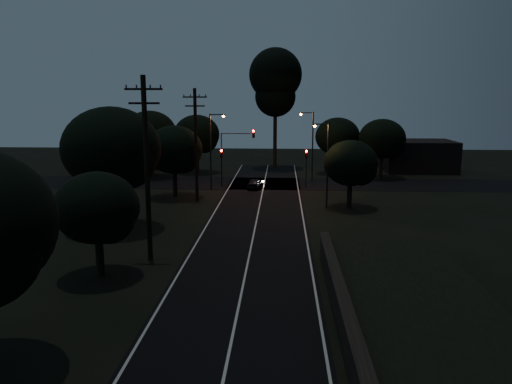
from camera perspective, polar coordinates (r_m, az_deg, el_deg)
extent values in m
cube|color=black|center=(37.18, -0.16, -4.36)|extent=(8.00, 70.00, 0.02)
cube|color=black|center=(56.69, 0.95, 0.99)|extent=(60.00, 8.00, 0.02)
cube|color=beige|center=(37.17, -0.16, -4.34)|extent=(0.12, 70.00, 0.01)
cube|color=beige|center=(37.56, -5.90, -4.23)|extent=(0.12, 70.00, 0.01)
cube|color=beige|center=(37.16, 5.64, -4.39)|extent=(0.12, 70.00, 0.01)
cube|color=black|center=(19.28, 10.95, -17.37)|extent=(0.40, 26.00, 1.50)
cube|color=black|center=(18.91, 11.04, -15.23)|extent=(0.55, 26.00, 0.10)
cube|color=black|center=(20.09, 21.04, -17.18)|extent=(6.50, 26.00, 1.20)
cylinder|color=black|center=(30.20, -12.37, 2.46)|extent=(0.30, 0.30, 11.00)
cube|color=black|center=(29.89, -12.74, 11.40)|extent=(2.20, 0.12, 0.12)
cube|color=black|center=(29.89, -12.68, 9.87)|extent=(1.80, 0.12, 0.12)
cylinder|color=black|center=(46.71, -6.88, 5.26)|extent=(0.30, 0.30, 10.50)
cube|color=black|center=(46.49, -7.01, 10.72)|extent=(2.20, 0.12, 0.12)
cube|color=black|center=(46.50, -6.99, 9.74)|extent=(1.80, 0.12, 0.12)
cylinder|color=black|center=(29.01, -17.41, -7.11)|extent=(0.44, 0.44, 2.16)
ellipsoid|color=black|center=(28.29, -17.74, -1.70)|extent=(4.59, 4.59, 3.90)
sphere|color=black|center=(27.70, -16.46, -2.87)|extent=(2.75, 2.75, 2.75)
cylinder|color=black|center=(38.78, -15.85, -1.62)|extent=(0.44, 0.44, 3.33)
ellipsoid|color=black|center=(38.10, -16.20, 4.80)|extent=(7.19, 7.19, 6.11)
sphere|color=black|center=(37.11, -14.66, 3.60)|extent=(4.31, 4.31, 4.31)
cylinder|color=black|center=(49.67, -9.23, 0.93)|extent=(0.44, 0.44, 2.59)
ellipsoid|color=black|center=(49.21, -9.35, 4.80)|extent=(5.54, 5.54, 4.71)
sphere|color=black|center=(48.53, -8.35, 4.09)|extent=(3.32, 3.32, 3.32)
cylinder|color=black|center=(65.29, -6.72, 3.44)|extent=(0.44, 0.44, 2.74)
ellipsoid|color=black|center=(64.92, -6.79, 6.57)|extent=(5.87, 5.87, 4.99)
sphere|color=black|center=(64.22, -5.96, 6.01)|extent=(3.52, 3.52, 3.52)
cylinder|color=black|center=(62.46, -11.87, 3.07)|extent=(0.44, 0.44, 3.01)
ellipsoid|color=black|center=(62.06, -12.01, 6.61)|extent=(6.33, 6.33, 5.38)
sphere|color=black|center=(61.22, -11.13, 6.00)|extent=(3.80, 3.80, 3.80)
cylinder|color=black|center=(64.75, 9.21, 3.26)|extent=(0.44, 0.44, 2.62)
ellipsoid|color=black|center=(64.39, 9.30, 6.28)|extent=(5.64, 5.64, 4.79)
sphere|color=black|center=(63.99, 10.22, 5.72)|extent=(3.38, 3.38, 3.38)
cylinder|color=black|center=(62.56, 14.06, 2.81)|extent=(0.44, 0.44, 2.62)
ellipsoid|color=black|center=(62.19, 14.21, 5.92)|extent=(5.60, 5.60, 4.76)
sphere|color=black|center=(61.89, 15.18, 5.33)|extent=(3.36, 3.36, 3.36)
cylinder|color=black|center=(45.06, 10.62, -0.38)|extent=(0.44, 0.44, 2.24)
ellipsoid|color=black|center=(44.59, 10.75, 3.28)|extent=(4.75, 4.75, 4.04)
sphere|color=black|center=(44.31, 11.87, 2.57)|extent=(2.85, 2.85, 2.85)
cylinder|color=black|center=(69.02, 2.19, 6.48)|extent=(0.50, 0.50, 8.90)
sphere|color=black|center=(68.86, 2.24, 13.27)|extent=(7.12, 7.12, 7.12)
sphere|color=black|center=(68.81, 2.22, 10.85)|extent=(5.50, 5.50, 5.50)
cube|color=black|center=(69.79, -15.42, 4.29)|extent=(10.00, 8.00, 4.40)
cube|color=black|center=(69.63, 18.02, 3.97)|extent=(9.00, 7.00, 4.00)
cylinder|color=black|center=(54.82, -3.93, 2.30)|extent=(0.12, 0.12, 3.20)
cube|color=black|center=(54.55, -3.96, 4.43)|extent=(0.28, 0.22, 0.90)
sphere|color=#FF0705|center=(54.39, -3.98, 4.73)|extent=(0.22, 0.22, 0.22)
cylinder|color=black|center=(54.49, 5.72, 2.22)|extent=(0.12, 0.12, 3.20)
cube|color=black|center=(54.22, 5.77, 4.36)|extent=(0.28, 0.22, 0.90)
sphere|color=#FF0705|center=(54.05, 5.78, 4.66)|extent=(0.22, 0.22, 0.22)
cylinder|color=black|center=(54.69, -3.95, 3.23)|extent=(0.12, 0.12, 5.00)
cube|color=black|center=(54.04, -0.28, 6.69)|extent=(0.28, 0.22, 0.90)
sphere|color=#FF0705|center=(53.89, -0.29, 6.99)|extent=(0.22, 0.22, 0.22)
cube|color=black|center=(54.17, -2.14, 6.69)|extent=(3.50, 0.08, 0.08)
cylinder|color=black|center=(52.66, -5.20, 4.56)|extent=(0.16, 0.16, 8.00)
cube|color=black|center=(52.28, -4.51, 8.81)|extent=(1.40, 0.10, 0.10)
cube|color=black|center=(52.19, -3.74, 8.77)|extent=(0.35, 0.22, 0.12)
sphere|color=orange|center=(52.20, -3.74, 8.66)|extent=(0.26, 0.26, 0.26)
cylinder|color=black|center=(58.20, 6.48, 5.14)|extent=(0.16, 0.16, 8.00)
cube|color=black|center=(57.90, 5.86, 9.00)|extent=(1.40, 0.10, 0.10)
cube|color=black|center=(57.87, 5.16, 8.96)|extent=(0.35, 0.22, 0.12)
sphere|color=orange|center=(57.88, 5.16, 8.86)|extent=(0.26, 0.26, 0.26)
cylinder|color=black|center=(44.40, 8.18, 2.98)|extent=(0.16, 0.16, 7.50)
cube|color=black|center=(44.00, 7.52, 7.70)|extent=(1.20, 0.10, 0.10)
cube|color=black|center=(43.96, 6.73, 7.65)|extent=(0.35, 0.22, 0.12)
sphere|color=orange|center=(43.97, 6.73, 7.52)|extent=(0.26, 0.26, 0.26)
imported|color=black|center=(53.51, -0.13, 0.97)|extent=(1.75, 3.36, 1.09)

